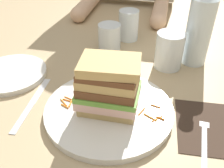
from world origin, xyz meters
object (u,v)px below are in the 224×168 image
Objects in this scene: main_plate at (109,109)px; side_plate at (11,74)px; empty_tumbler_1 at (129,25)px; knife at (31,104)px; juice_glass at (169,52)px; sandwich at (109,85)px; empty_tumbler_0 at (109,37)px; napkin_dark at (204,127)px; water_bottle at (200,28)px; fork at (205,134)px.

main_plate is 1.49× the size of side_plate.
empty_tumbler_1 is 0.52× the size of side_plate.
knife is 0.39m from juice_glass.
knife is at bearing -141.18° from juice_glass.
empty_tumbler_0 is at bearing 102.94° from sandwich.
main_plate is 0.21m from napkin_dark.
sandwich is at bearing -77.06° from empty_tumbler_0.
water_bottle reaches higher than sandwich.
juice_glass reaches higher than side_plate.
fork is 0.68× the size of water_bottle.
empty_tumbler_0 is at bearing 159.11° from juice_glass.
empty_tumbler_1 is at bearing 67.69° from knife.
main_plate is at bearing -77.14° from empty_tumbler_0.
empty_tumbler_0 reaches higher than fork.
main_plate is at bearing -15.66° from side_plate.
water_bottle is at bearing 37.37° from knife.
empty_tumbler_1 is at bearing 93.11° from main_plate.
empty_tumbler_0 is at bearing 173.80° from water_bottle.
juice_glass reaches higher than empty_tumbler_1.
fork is 0.47m from empty_tumbler_1.
napkin_dark is at bearing -86.81° from water_bottle.
napkin_dark is 0.39m from knife.
water_bottle reaches higher than juice_glass.
juice_glass is at bearing 38.82° from knife.
juice_glass reaches higher than empty_tumbler_0.
sandwich is 0.20m from knife.
water_bottle is 0.53m from side_plate.
fork is at bearing -60.93° from empty_tumbler_1.
water_bottle reaches higher than side_plate.
knife is 2.01× the size of empty_tumbler_1.
fork is (0.20, -0.03, -0.00)m from main_plate.
fork is 1.67× the size of empty_tumbler_1.
empty_tumbler_1 is at bearing 152.57° from water_bottle.
sandwich reaches higher than knife.
fork is at bearing -7.66° from main_plate.
napkin_dark is (0.21, -0.01, -0.01)m from main_plate.
water_bottle is (0.19, 0.27, 0.10)m from main_plate.
knife is (-0.39, 0.01, -0.00)m from fork.
empty_tumbler_0 is at bearing -119.88° from empty_tumbler_1.
main_plate reaches higher than napkin_dark.
napkin_dark is 0.84× the size of side_plate.
fork is 0.83× the size of knife.
side_plate reaches higher than fork.
water_bottle reaches higher than empty_tumbler_0.
empty_tumbler_0 is (-0.07, 0.30, -0.03)m from sandwich.
fork is 0.51m from side_plate.
main_plate is 0.30m from side_plate.
main_plate reaches higher than fork.
juice_glass is at bearing -47.67° from empty_tumbler_1.
fork is 2.06× the size of empty_tumbler_0.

